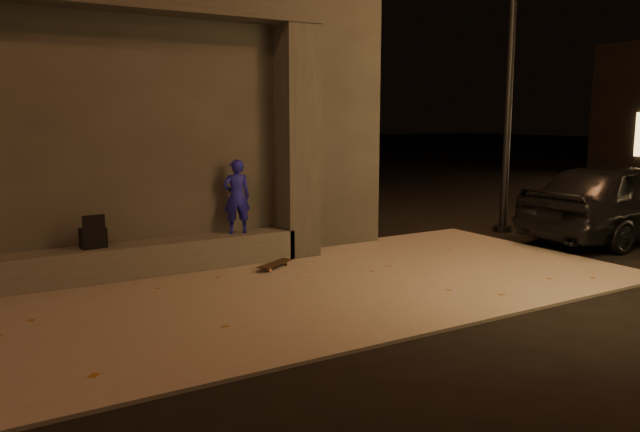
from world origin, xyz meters
TOP-DOWN VIEW (x-y plane):
  - ground at (0.00, 0.00)m, footprint 120.00×120.00m
  - sidewalk at (0.00, 2.00)m, footprint 11.00×4.40m
  - building at (-1.00, 6.49)m, footprint 9.00×5.10m
  - ledge at (-1.50, 3.75)m, footprint 6.00×0.55m
  - column at (1.70, 3.75)m, footprint 0.55×0.55m
  - canopy at (-0.50, 3.80)m, footprint 5.00×0.70m
  - skateboarder at (0.66, 3.75)m, footprint 0.46×0.36m
  - backpack at (-1.45, 3.75)m, footprint 0.34×0.24m
  - skateboard at (0.96, 3.10)m, footprint 0.69×0.50m
  - street_lamp_2 at (6.30, 3.65)m, footprint 0.36×0.36m
  - car_a at (7.48, 1.94)m, footprint 4.34×1.86m

SIDE VIEW (x-z plane):
  - ground at x=0.00m, z-range 0.00..0.00m
  - sidewalk at x=0.00m, z-range 0.00..0.04m
  - skateboard at x=0.96m, z-range 0.06..0.14m
  - ledge at x=-1.50m, z-range 0.04..0.49m
  - backpack at x=-1.45m, z-range 0.42..0.88m
  - car_a at x=7.48m, z-range 0.00..1.46m
  - skateboarder at x=0.66m, z-range 0.49..1.61m
  - column at x=1.70m, z-range 0.04..3.64m
  - building at x=-1.00m, z-range -0.01..5.22m
  - canopy at x=-0.50m, z-range 3.64..3.92m
  - street_lamp_2 at x=6.30m, z-range 0.48..7.62m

